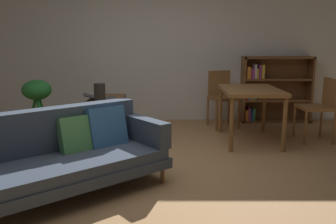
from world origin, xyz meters
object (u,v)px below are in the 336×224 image
Objects in this scene: fabric_couch at (64,152)px; open_laptop at (101,98)px; dining_chair_near at (319,105)px; desk_speaker at (98,94)px; dining_table at (249,95)px; bookshelf at (270,89)px; media_console at (103,121)px; potted_floor_plant at (36,99)px; dining_chair_far at (220,95)px.

fabric_couch is 3.78× the size of open_laptop.
fabric_couch is 2.18× the size of dining_chair_near.
fabric_couch is 3.56m from dining_chair_near.
desk_speaker reaches higher than dining_table.
bookshelf is (2.78, 3.01, 0.20)m from fabric_couch.
media_console is 1.05× the size of bookshelf.
fabric_couch is 2.22m from potted_floor_plant.
media_console is 2.08m from dining_table.
potted_floor_plant is 0.92× the size of dining_chair_far.
bookshelf is at bearing 104.34° from dining_chair_near.
potted_floor_plant is at bearing 167.32° from media_console.
dining_chair_far is (2.80, 0.63, -0.03)m from potted_floor_plant.
desk_speaker is (0.00, -0.28, 0.43)m from media_console.
dining_chair_near is at bearing -3.66° from potted_floor_plant.
dining_table is (2.09, -0.15, 0.06)m from open_laptop.
dining_chair_far reaches higher than open_laptop.
bookshelf is (2.71, 1.25, 0.28)m from media_console.
bookshelf is at bearing 29.49° from desk_speaker.
dining_chair_near reaches higher than open_laptop.
fabric_couch is 1.77m from media_console.
media_console is 0.51m from desk_speaker.
dining_table is at bearing 6.54° from desk_speaker.
dining_chair_far is at bearing 106.02° from dining_table.
potted_floor_plant is 0.71× the size of bookshelf.
bookshelf reaches higher than potted_floor_plant.
media_console is at bearing -12.68° from potted_floor_plant.
fabric_couch is at bearing -90.57° from open_laptop.
open_laptop is 0.56× the size of dining_chair_far.
dining_table is 1.21× the size of dining_chair_far.
open_laptop is at bearing 113.50° from media_console.
media_console is at bearing -154.21° from dining_chair_far.
desk_speaker reaches higher than fabric_couch.
desk_speaker is 0.23× the size of bookshelf.
dining_chair_near is (0.99, 0.02, -0.14)m from dining_table.
dining_table is at bearing -5.19° from potted_floor_plant.
open_laptop is (-0.04, 0.10, 0.31)m from media_console.
fabric_couch is 1.75× the size of dining_table.
bookshelf is (2.76, 1.15, -0.03)m from open_laptop.
fabric_couch is 7.14× the size of desk_speaker.
open_laptop is at bearing -157.34° from dining_chair_far.
fabric_couch is 1.63× the size of bookshelf.
open_laptop is 1.98m from dining_chair_far.
dining_chair_far reaches higher than media_console.
bookshelf reaches higher than dining_chair_near.
potted_floor_plant is 0.95× the size of dining_chair_near.
open_laptop reaches higher than media_console.
potted_floor_plant is at bearing 176.34° from dining_chair_near.
bookshelf reaches higher than dining_chair_far.
dining_chair_far is (-0.26, 0.91, -0.14)m from dining_table.
dining_chair_far reaches higher than potted_floor_plant.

